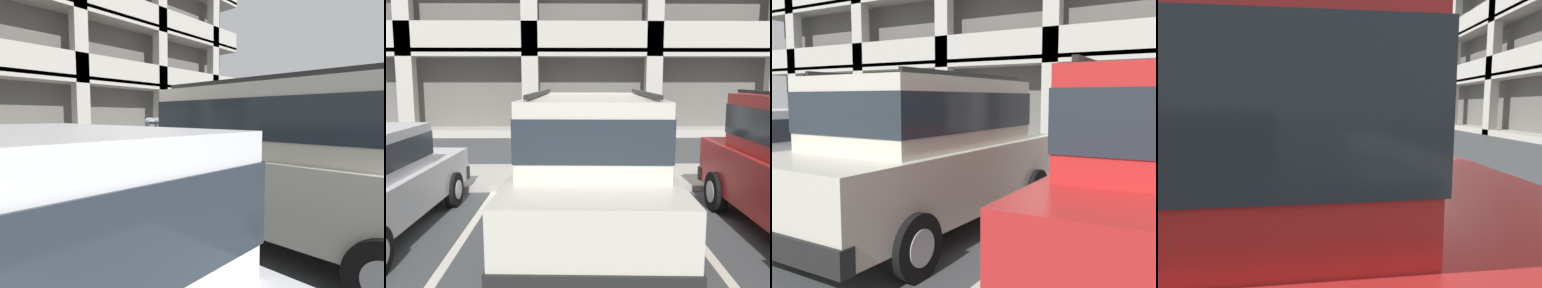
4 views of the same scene
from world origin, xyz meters
The scene contains 7 objects.
ground_plane centered at (0.00, 0.00, -0.05)m, with size 80.00×80.00×0.10m.
sidewalk centered at (0.00, 1.30, 0.06)m, with size 40.00×2.20×0.12m.
parking_stall_lines centered at (1.63, -1.40, 0.00)m, with size 13.13×4.80×0.01m.
silver_suv centered at (0.16, -2.22, 1.09)m, with size 2.14×4.85×2.03m.
red_sedan centered at (-3.05, -2.14, 0.82)m, with size 1.99×4.56×1.54m.
parking_meter_near centered at (0.27, 0.35, 1.20)m, with size 0.35×0.12×1.45m.
fire_hydrant centered at (-4.40, 0.65, 0.46)m, with size 0.30×0.30×0.70m.
Camera 4 is at (4.76, -1.39, 1.58)m, focal length 28.00 mm.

